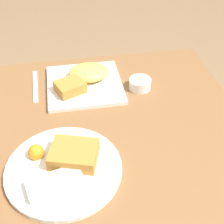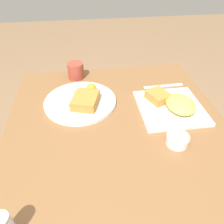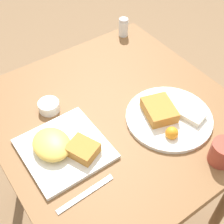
{
  "view_description": "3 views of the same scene",
  "coord_description": "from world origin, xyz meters",
  "px_view_note": "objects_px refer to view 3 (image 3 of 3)",
  "views": [
    {
      "loc": [
        0.1,
        0.67,
        1.4
      ],
      "look_at": [
        -0.02,
        -0.02,
        0.8
      ],
      "focal_mm": 50.0,
      "sensor_mm": 36.0,
      "label": 1
    },
    {
      "loc": [
        -0.63,
        0.11,
        1.31
      ],
      "look_at": [
        0.01,
        0.02,
        0.78
      ],
      "focal_mm": 35.0,
      "sensor_mm": 36.0,
      "label": 2
    },
    {
      "loc": [
        0.62,
        -0.45,
        1.58
      ],
      "look_at": [
        0.03,
        -0.03,
        0.79
      ],
      "focal_mm": 50.0,
      "sensor_mm": 36.0,
      "label": 3
    }
  ],
  "objects_px": {
    "sauce_ramekin": "(49,106)",
    "coffee_mug": "(223,152)",
    "salt_shaker": "(123,28)",
    "plate_oval_far": "(168,116)",
    "plate_square_near": "(62,147)",
    "butter_knife": "(85,194)"
  },
  "relations": [
    {
      "from": "plate_oval_far",
      "to": "butter_knife",
      "type": "xyz_separation_m",
      "value": [
        0.08,
        -0.39,
        -0.01
      ]
    },
    {
      "from": "sauce_ramekin",
      "to": "coffee_mug",
      "type": "relative_size",
      "value": 0.96
    },
    {
      "from": "plate_oval_far",
      "to": "sauce_ramekin",
      "type": "distance_m",
      "value": 0.43
    },
    {
      "from": "plate_oval_far",
      "to": "coffee_mug",
      "type": "relative_size",
      "value": 3.85
    },
    {
      "from": "sauce_ramekin",
      "to": "plate_oval_far",
      "type": "bearing_deg",
      "value": 48.73
    },
    {
      "from": "plate_square_near",
      "to": "butter_knife",
      "type": "xyz_separation_m",
      "value": [
        0.17,
        -0.02,
        -0.02
      ]
    },
    {
      "from": "plate_square_near",
      "to": "salt_shaker",
      "type": "relative_size",
      "value": 3.04
    },
    {
      "from": "plate_oval_far",
      "to": "coffee_mug",
      "type": "xyz_separation_m",
      "value": [
        0.22,
        0.02,
        0.02
      ]
    },
    {
      "from": "plate_square_near",
      "to": "sauce_ramekin",
      "type": "bearing_deg",
      "value": 164.88
    },
    {
      "from": "plate_oval_far",
      "to": "butter_knife",
      "type": "bearing_deg",
      "value": -78.37
    },
    {
      "from": "coffee_mug",
      "to": "salt_shaker",
      "type": "bearing_deg",
      "value": 167.14
    },
    {
      "from": "plate_oval_far",
      "to": "sauce_ramekin",
      "type": "xyz_separation_m",
      "value": [
        -0.28,
        -0.32,
        0.0
      ]
    },
    {
      "from": "sauce_ramekin",
      "to": "coffee_mug",
      "type": "height_order",
      "value": "coffee_mug"
    },
    {
      "from": "sauce_ramekin",
      "to": "salt_shaker",
      "type": "xyz_separation_m",
      "value": [
        -0.23,
        0.51,
        0.02
      ]
    },
    {
      "from": "salt_shaker",
      "to": "coffee_mug",
      "type": "distance_m",
      "value": 0.76
    },
    {
      "from": "plate_oval_far",
      "to": "coffee_mug",
      "type": "distance_m",
      "value": 0.23
    },
    {
      "from": "sauce_ramekin",
      "to": "butter_knife",
      "type": "height_order",
      "value": "sauce_ramekin"
    },
    {
      "from": "sauce_ramekin",
      "to": "butter_knife",
      "type": "bearing_deg",
      "value": -11.36
    },
    {
      "from": "plate_oval_far",
      "to": "sauce_ramekin",
      "type": "bearing_deg",
      "value": -131.27
    },
    {
      "from": "coffee_mug",
      "to": "plate_oval_far",
      "type": "bearing_deg",
      "value": -175.64
    },
    {
      "from": "sauce_ramekin",
      "to": "coffee_mug",
      "type": "xyz_separation_m",
      "value": [
        0.51,
        0.34,
        0.02
      ]
    },
    {
      "from": "plate_oval_far",
      "to": "salt_shaker",
      "type": "xyz_separation_m",
      "value": [
        -0.51,
        0.19,
        0.02
      ]
    }
  ]
}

